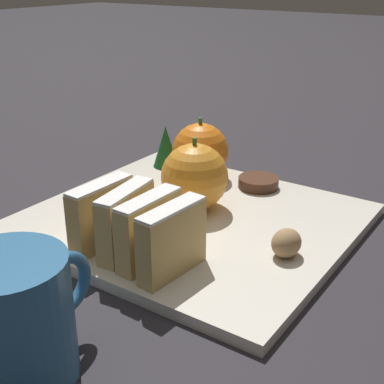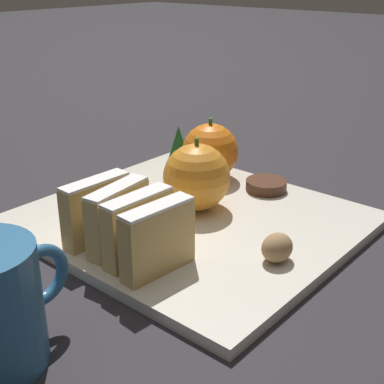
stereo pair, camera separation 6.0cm
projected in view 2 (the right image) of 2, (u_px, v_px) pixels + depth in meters
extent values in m
plane|color=#28262B|center=(192.00, 225.00, 0.62)|extent=(6.00, 6.00, 0.00)
cube|color=silver|center=(192.00, 221.00, 0.62)|extent=(0.32, 0.35, 0.01)
cube|color=tan|center=(158.00, 240.00, 0.49)|extent=(0.08, 0.03, 0.06)
cube|color=white|center=(157.00, 207.00, 0.48)|extent=(0.08, 0.03, 0.00)
cube|color=tan|center=(138.00, 229.00, 0.51)|extent=(0.08, 0.02, 0.06)
cube|color=white|center=(137.00, 197.00, 0.50)|extent=(0.08, 0.02, 0.00)
cube|color=tan|center=(118.00, 219.00, 0.53)|extent=(0.08, 0.03, 0.06)
cube|color=white|center=(116.00, 188.00, 0.52)|extent=(0.08, 0.03, 0.00)
cube|color=tan|center=(97.00, 212.00, 0.55)|extent=(0.08, 0.02, 0.06)
cube|color=white|center=(94.00, 181.00, 0.54)|extent=(0.08, 0.02, 0.00)
sphere|color=orange|center=(197.00, 177.00, 0.62)|extent=(0.08, 0.08, 0.08)
cylinder|color=#38702D|center=(197.00, 142.00, 0.60)|extent=(0.00, 0.01, 0.01)
sphere|color=orange|center=(210.00, 152.00, 0.71)|extent=(0.08, 0.08, 0.08)
cylinder|color=#38702D|center=(210.00, 122.00, 0.70)|extent=(0.01, 0.01, 0.01)
ellipsoid|color=#9E7A51|center=(277.00, 248.00, 0.52)|extent=(0.03, 0.03, 0.03)
cylinder|color=#472819|center=(266.00, 185.00, 0.68)|extent=(0.05, 0.05, 0.01)
cone|color=#195623|center=(179.00, 146.00, 0.76)|extent=(0.04, 0.04, 0.06)
torus|color=#2D6693|center=(40.00, 276.00, 0.42)|extent=(0.05, 0.01, 0.05)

